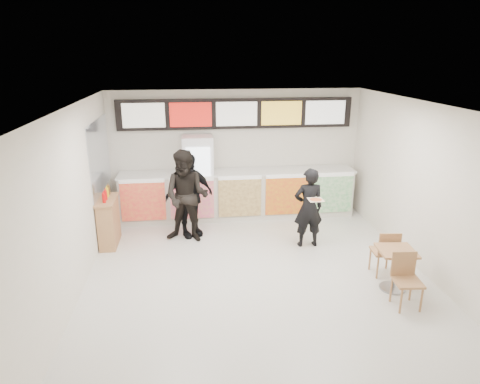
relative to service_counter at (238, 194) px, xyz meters
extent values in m
plane|color=beige|center=(0.00, -3.09, -0.57)|extent=(7.00, 7.00, 0.00)
plane|color=white|center=(0.00, -3.09, 2.43)|extent=(7.00, 7.00, 0.00)
plane|color=silver|center=(0.00, 0.41, 0.93)|extent=(6.00, 0.00, 6.00)
plane|color=silver|center=(-3.00, -3.09, 0.93)|extent=(0.00, 7.00, 7.00)
plane|color=silver|center=(3.00, -3.09, 0.93)|extent=(0.00, 7.00, 7.00)
cube|color=silver|center=(0.00, 0.01, -0.02)|extent=(5.50, 0.70, 1.10)
cube|color=silver|center=(0.00, 0.01, 0.55)|extent=(5.56, 0.76, 0.04)
cube|color=red|center=(-2.20, -0.37, 0.03)|extent=(0.99, 0.02, 0.90)
cube|color=#E83386|center=(-1.10, -0.37, 0.03)|extent=(0.99, 0.02, 0.90)
cube|color=brown|center=(0.00, -0.37, 0.03)|extent=(0.99, 0.02, 0.90)
cube|color=gold|center=(1.10, -0.37, 0.03)|extent=(0.99, 0.02, 0.90)
cube|color=#228A3D|center=(2.20, -0.37, 0.03)|extent=(0.99, 0.02, 0.90)
cube|color=black|center=(0.00, 0.33, 1.88)|extent=(5.50, 0.12, 0.70)
cube|color=silver|center=(-2.12, 0.26, 1.88)|extent=(0.95, 0.02, 0.55)
cube|color=red|center=(-1.06, 0.26, 1.88)|extent=(0.95, 0.02, 0.55)
cube|color=silver|center=(0.00, 0.26, 1.88)|extent=(0.95, 0.02, 0.55)
cube|color=yellow|center=(1.06, 0.26, 1.88)|extent=(0.95, 0.02, 0.55)
cube|color=white|center=(2.12, 0.26, 1.88)|extent=(0.95, 0.02, 0.55)
cube|color=white|center=(-0.93, 0.03, 0.43)|extent=(0.70, 0.65, 2.00)
cube|color=white|center=(-0.93, -0.31, 0.48)|extent=(0.54, 0.02, 1.50)
cylinder|color=#17803B|center=(-1.14, -0.27, -0.12)|extent=(0.07, 0.07, 0.22)
cylinder|color=orange|center=(-1.00, -0.27, -0.12)|extent=(0.07, 0.07, 0.22)
cylinder|color=red|center=(-0.86, -0.27, -0.12)|extent=(0.07, 0.07, 0.22)
cylinder|color=#193CC0|center=(-0.72, -0.27, -0.12)|extent=(0.07, 0.07, 0.22)
cylinder|color=orange|center=(-1.14, -0.27, 0.26)|extent=(0.07, 0.07, 0.22)
cylinder|color=red|center=(-1.00, -0.27, 0.26)|extent=(0.07, 0.07, 0.22)
cylinder|color=#193CC0|center=(-0.86, -0.27, 0.26)|extent=(0.07, 0.07, 0.22)
cylinder|color=#17803B|center=(-0.72, -0.27, 0.26)|extent=(0.07, 0.07, 0.22)
cylinder|color=red|center=(-1.14, -0.27, 0.64)|extent=(0.07, 0.07, 0.22)
cylinder|color=#193CC0|center=(-1.00, -0.27, 0.64)|extent=(0.07, 0.07, 0.22)
cylinder|color=#17803B|center=(-0.86, -0.27, 0.64)|extent=(0.07, 0.07, 0.22)
cylinder|color=orange|center=(-0.72, -0.27, 0.64)|extent=(0.07, 0.07, 0.22)
cylinder|color=#193CC0|center=(-1.14, -0.27, 1.02)|extent=(0.07, 0.07, 0.22)
cylinder|color=#17803B|center=(-1.00, -0.27, 1.02)|extent=(0.07, 0.07, 0.22)
cylinder|color=orange|center=(-0.86, -0.27, 1.02)|extent=(0.07, 0.07, 0.22)
cylinder|color=red|center=(-0.72, -0.27, 1.02)|extent=(0.07, 0.07, 0.22)
cube|color=#B2B7BF|center=(-2.99, -0.64, 1.18)|extent=(0.01, 2.00, 1.50)
imported|color=black|center=(1.22, -1.79, 0.25)|extent=(0.61, 0.41, 1.65)
imported|color=black|center=(-1.21, -1.23, 0.40)|extent=(1.11, 0.97, 1.95)
imported|color=black|center=(-1.16, -0.98, 0.34)|extent=(1.16, 0.83, 1.82)
cube|color=beige|center=(1.22, -2.24, 0.58)|extent=(0.28, 0.28, 0.01)
cone|color=#CC7233|center=(1.22, -2.24, 0.59)|extent=(0.36, 0.36, 0.02)
cube|color=#B17F51|center=(2.20, -3.65, 0.13)|extent=(0.63, 0.63, 0.04)
cylinder|color=gray|center=(2.20, -3.65, -0.22)|extent=(0.08, 0.08, 0.70)
cylinder|color=gray|center=(2.20, -3.65, -0.56)|extent=(0.43, 0.43, 0.03)
cube|color=#B17F51|center=(2.15, -4.18, -0.14)|extent=(0.44, 0.44, 0.04)
cube|color=#B17F51|center=(2.15, -3.99, 0.09)|extent=(0.39, 0.06, 0.41)
cube|color=#B17F51|center=(2.25, -3.12, -0.14)|extent=(0.44, 0.44, 0.04)
cube|color=#B17F51|center=(2.25, -3.30, 0.09)|extent=(0.39, 0.06, 0.41)
cube|color=#B17F51|center=(-2.82, -1.24, -0.10)|extent=(0.32, 0.85, 0.95)
cube|color=#B17F51|center=(-2.82, -1.24, 0.40)|extent=(0.36, 0.89, 0.04)
cylinder|color=red|center=(-2.82, -1.47, 0.52)|extent=(0.06, 0.06, 0.19)
cylinder|color=red|center=(-2.82, -1.29, 0.52)|extent=(0.06, 0.06, 0.19)
cylinder|color=yellow|center=(-2.82, -1.11, 0.52)|extent=(0.06, 0.06, 0.19)
cylinder|color=brown|center=(-2.82, -0.94, 0.52)|extent=(0.06, 0.06, 0.19)
camera|label=1|loc=(-1.12, -9.65, 3.22)|focal=32.00mm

